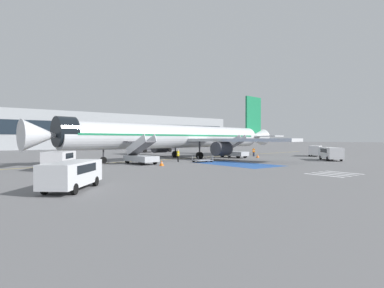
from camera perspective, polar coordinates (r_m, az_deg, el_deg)
The scene contains 21 objects.
ground_plane at distance 48.51m, azimuth -1.00°, elevation -2.78°, with size 600.00×600.00×0.00m, color slate.
apron_leadline_yellow at distance 47.98m, azimuth -2.48°, elevation -2.81°, with size 0.20×81.45×0.01m, color gold.
apron_stand_patch_blue at distance 38.06m, azimuth 8.48°, elevation -3.80°, with size 5.88×11.12×0.01m, color #2856A8.
apron_walkway_bar_0 at distance 28.32m, azimuth 23.73°, elevation -5.49°, with size 0.44×3.60×0.01m, color silver.
apron_walkway_bar_1 at distance 29.37m, azimuth 24.89°, elevation -5.27°, with size 0.44×3.60×0.01m, color silver.
apron_walkway_bar_2 at distance 30.42m, azimuth 25.97°, elevation -5.06°, with size 0.44×3.60×0.01m, color silver.
apron_walkway_bar_3 at distance 31.49m, azimuth 26.98°, elevation -4.87°, with size 0.44×3.60×0.01m, color silver.
airliner at distance 48.39m, azimuth -1.82°, elevation 1.42°, with size 46.88×35.58×11.90m.
boarding_stairs_forward at distance 38.16m, azimuth -9.74°, elevation -2.36°, with size 2.80×5.43×3.73m.
boarding_stairs_aft at distance 51.10m, azimuth 7.89°, elevation -1.51°, with size 2.80×5.43×3.89m.
fuel_tanker at distance 72.99m, azimuth -6.93°, elevation -0.17°, with size 10.00×2.98×3.46m.
service_van_0 at distance 48.79m, azimuth 24.88°, elevation -1.49°, with size 5.14×5.27×1.89m.
service_van_1 at distance 33.62m, azimuth -23.95°, elevation -2.56°, with size 4.08×4.89×1.87m.
service_van_2 at distance 19.93m, azimuth -21.86°, elevation -5.08°, with size 4.70×5.10×1.74m.
service_van_3 at distance 59.55m, azimuth 22.43°, elevation -1.04°, with size 4.89×3.49×1.92m.
baggage_cart at distance 40.90m, azimuth 2.02°, elevation -3.11°, with size 2.70×1.68×0.87m.
ground_crew_0 at distance 55.59m, azimuth 11.67°, elevation -1.39°, with size 0.49×0.41×1.59m.
ground_crew_1 at distance 41.14m, azimuth -2.66°, elevation -2.08°, with size 0.33×0.47×1.69m.
traffic_cone_0 at distance 35.42m, azimuth -5.81°, elevation -3.64°, with size 0.57×0.57×0.63m.
traffic_cone_1 at distance 51.94m, azimuth 12.38°, elevation -2.23°, with size 0.53×0.53×0.59m.
terminal_building at distance 110.17m, azimuth -16.33°, elevation 2.37°, with size 102.53×12.10×11.97m.
Camera 1 is at (-28.20, -39.35, 3.12)m, focal length 28.00 mm.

